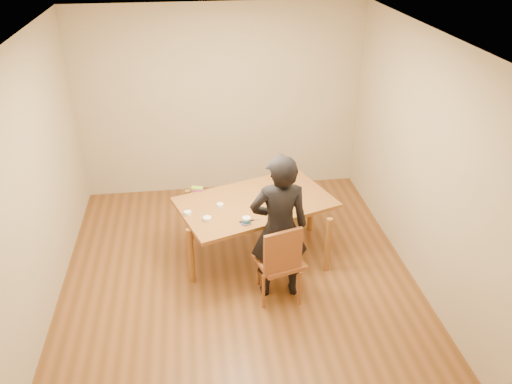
{
  "coord_description": "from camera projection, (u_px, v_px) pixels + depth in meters",
  "views": [
    {
      "loc": [
        -0.41,
        -4.49,
        3.7
      ],
      "look_at": [
        0.25,
        0.43,
        0.9
      ],
      "focal_mm": 35.0,
      "sensor_mm": 36.0,
      "label": 1
    }
  ],
  "objects": [
    {
      "name": "frosting_tub",
      "position": [
        247.0,
        221.0,
        5.37
      ],
      "size": [
        0.09,
        0.09,
        0.08
      ],
      "primitive_type": "cylinder",
      "color": "white",
      "rests_on": "dining_table"
    },
    {
      "name": "candy_box_pink",
      "position": [
        198.0,
        190.0,
        6.03
      ],
      "size": [
        0.14,
        0.09,
        0.02
      ],
      "primitive_type": "cube",
      "rotation": [
        0.0,
        0.0,
        -0.26
      ],
      "color": "#E135A2",
      "rests_on": "dining_table"
    },
    {
      "name": "cake",
      "position": [
        276.0,
        195.0,
        5.82
      ],
      "size": [
        0.2,
        0.2,
        0.06
      ],
      "primitive_type": "cylinder",
      "color": "white",
      "rests_on": "cake_plate"
    },
    {
      "name": "person",
      "position": [
        279.0,
        228.0,
        5.15
      ],
      "size": [
        0.62,
        0.41,
        1.68
      ],
      "primitive_type": "imported",
      "rotation": [
        0.0,
        0.0,
        3.12
      ],
      "color": "black",
      "rests_on": "floor"
    },
    {
      "name": "frosting_dome",
      "position": [
        276.0,
        192.0,
        5.8
      ],
      "size": [
        0.19,
        0.19,
        0.03
      ],
      "primitive_type": "ellipsoid",
      "color": "white",
      "rests_on": "cake"
    },
    {
      "name": "frosting_lid",
      "position": [
        246.0,
        223.0,
        5.39
      ],
      "size": [
        0.1,
        0.1,
        0.01
      ],
      "primitive_type": "cylinder",
      "color": "#271CB9",
      "rests_on": "dining_table"
    },
    {
      "name": "ramekin_multi",
      "position": [
        188.0,
        213.0,
        5.54
      ],
      "size": [
        0.08,
        0.08,
        0.04
      ],
      "primitive_type": "cylinder",
      "color": "white",
      "rests_on": "dining_table"
    },
    {
      "name": "cake_plate",
      "position": [
        276.0,
        198.0,
        5.84
      ],
      "size": [
        0.27,
        0.27,
        0.02
      ],
      "primitive_type": "cylinder",
      "color": "#B60C34",
      "rests_on": "dining_table"
    },
    {
      "name": "ramekin_green",
      "position": [
        207.0,
        219.0,
        5.43
      ],
      "size": [
        0.09,
        0.09,
        0.04
      ],
      "primitive_type": "cylinder",
      "color": "white",
      "rests_on": "dining_table"
    },
    {
      "name": "spatula",
      "position": [
        247.0,
        221.0,
        5.43
      ],
      "size": [
        0.17,
        0.04,
        0.01
      ],
      "primitive_type": "cube",
      "rotation": [
        0.0,
        0.0,
        0.12
      ],
      "color": "black",
      "rests_on": "dining_table"
    },
    {
      "name": "dining_chair",
      "position": [
        279.0,
        261.0,
        5.31
      ],
      "size": [
        0.56,
        0.56,
        0.04
      ],
      "primitive_type": "cube",
      "rotation": [
        0.0,
        0.0,
        0.27
      ],
      "color": "brown",
      "rests_on": "floor"
    },
    {
      "name": "frosting_dollop",
      "position": [
        246.0,
        222.0,
        5.38
      ],
      "size": [
        0.04,
        0.04,
        0.02
      ],
      "primitive_type": "ellipsoid",
      "color": "white",
      "rests_on": "frosting_lid"
    },
    {
      "name": "ramekin_yellow",
      "position": [
        220.0,
        205.0,
        5.69
      ],
      "size": [
        0.08,
        0.08,
        0.04
      ],
      "primitive_type": "cylinder",
      "color": "white",
      "rests_on": "dining_table"
    },
    {
      "name": "room_shell",
      "position": [
        234.0,
        161.0,
        5.37
      ],
      "size": [
        4.0,
        4.5,
        2.7
      ],
      "color": "brown",
      "rests_on": "ground"
    },
    {
      "name": "dining_table",
      "position": [
        255.0,
        203.0,
        5.82
      ],
      "size": [
        1.98,
        1.54,
        0.04
      ],
      "primitive_type": "cube",
      "rotation": [
        0.0,
        0.0,
        0.33
      ],
      "color": "brown",
      "rests_on": "floor"
    },
    {
      "name": "candy_box_green",
      "position": [
        197.0,
        188.0,
        6.02
      ],
      "size": [
        0.15,
        0.1,
        0.02
      ],
      "primitive_type": "cube",
      "rotation": [
        0.0,
        0.0,
        -0.29
      ],
      "color": "green",
      "rests_on": "candy_box_pink"
    }
  ]
}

